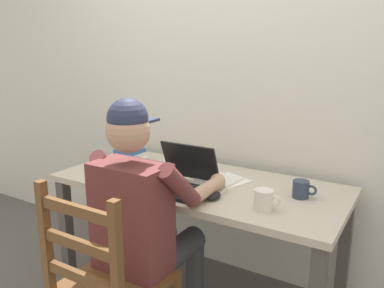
{
  "coord_description": "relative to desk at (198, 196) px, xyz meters",
  "views": [
    {
      "loc": [
        1.04,
        -1.77,
        1.45
      ],
      "look_at": [
        -0.01,
        -0.05,
        0.95
      ],
      "focal_mm": 36.62,
      "sensor_mm": 36.0,
      "label": 1
    }
  ],
  "objects": [
    {
      "name": "back_wall",
      "position": [
        0.0,
        0.44,
        0.66
      ],
      "size": [
        6.0,
        0.04,
        2.6
      ],
      "color": "silver",
      "rests_on": "ground"
    },
    {
      "name": "desk",
      "position": [
        0.0,
        0.0,
        0.0
      ],
      "size": [
        1.59,
        0.71,
        0.73
      ],
      "color": "#BCB29E",
      "rests_on": "ground"
    },
    {
      "name": "seated_person",
      "position": [
        -0.03,
        -0.43,
        0.05
      ],
      "size": [
        0.5,
        0.6,
        1.25
      ],
      "color": "brown",
      "rests_on": "ground"
    },
    {
      "name": "wooden_chair",
      "position": [
        -0.03,
        -0.71,
        -0.18
      ],
      "size": [
        0.42,
        0.42,
        0.94
      ],
      "color": "brown",
      "rests_on": "ground"
    },
    {
      "name": "laptop",
      "position": [
        -0.02,
        -0.14,
        0.14
      ],
      "size": [
        0.33,
        0.31,
        0.22
      ],
      "color": "black",
      "rests_on": "desk"
    },
    {
      "name": "computer_mouse",
      "position": [
        0.2,
        -0.19,
        0.11
      ],
      "size": [
        0.06,
        0.1,
        0.03
      ],
      "primitive_type": "ellipsoid",
      "color": "black",
      "rests_on": "desk"
    },
    {
      "name": "coffee_mug_white",
      "position": [
        0.46,
        -0.18,
        0.14
      ],
      "size": [
        0.12,
        0.09,
        0.09
      ],
      "color": "silver",
      "rests_on": "desk"
    },
    {
      "name": "coffee_mug_dark",
      "position": [
        0.56,
        0.05,
        0.13
      ],
      "size": [
        0.12,
        0.08,
        0.09
      ],
      "color": "#2D384C",
      "rests_on": "desk"
    },
    {
      "name": "book_stack_main",
      "position": [
        -0.57,
        0.1,
        0.13
      ],
      "size": [
        0.2,
        0.15,
        0.08
      ],
      "color": "white",
      "rests_on": "desk"
    },
    {
      "name": "paper_pile_near_laptop",
      "position": [
        0.1,
        0.06,
        0.1
      ],
      "size": [
        0.24,
        0.21,
        0.02
      ],
      "primitive_type": "cube",
      "rotation": [
        0.0,
        0.0,
        -0.11
      ],
      "color": "silver",
      "rests_on": "desk"
    },
    {
      "name": "paper_pile_back_corner",
      "position": [
        0.1,
        -0.05,
        0.1
      ],
      "size": [
        0.21,
        0.17,
        0.01
      ],
      "primitive_type": "cube",
      "rotation": [
        0.0,
        0.0,
        0.02
      ],
      "color": "silver",
      "rests_on": "desk"
    },
    {
      "name": "paper_pile_side",
      "position": [
        0.14,
        0.08,
        0.09
      ],
      "size": [
        0.25,
        0.25,
        0.01
      ],
      "primitive_type": "cube",
      "rotation": [
        0.0,
        0.0,
        -0.34
      ],
      "color": "white",
      "rests_on": "desk"
    }
  ]
}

